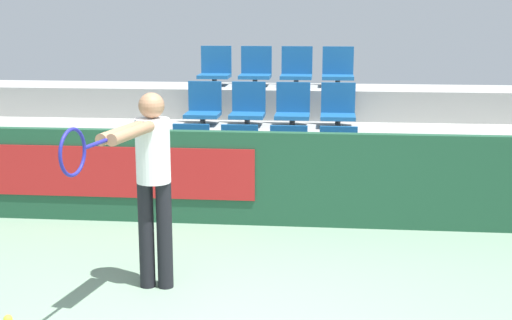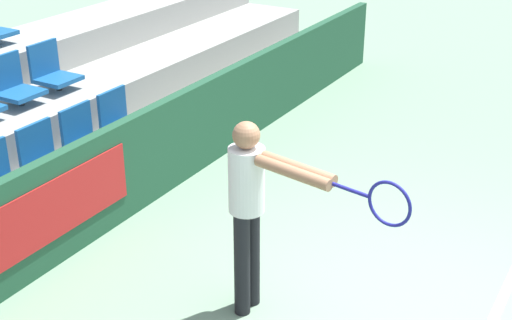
{
  "view_description": "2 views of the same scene",
  "coord_description": "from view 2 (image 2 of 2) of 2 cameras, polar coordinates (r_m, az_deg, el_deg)",
  "views": [
    {
      "loc": [
        0.74,
        -4.16,
        2.3
      ],
      "look_at": [
        0.1,
        2.1,
        0.96
      ],
      "focal_mm": 50.0,
      "sensor_mm": 36.0,
      "label": 1
    },
    {
      "loc": [
        -4.82,
        -1.1,
        3.58
      ],
      "look_at": [
        0.18,
        1.81,
        0.91
      ],
      "focal_mm": 50.0,
      "sensor_mm": 36.0,
      "label": 2
    }
  ],
  "objects": [
    {
      "name": "ground_plane",
      "position": [
        6.1,
        14.27,
        -12.0
      ],
      "size": [
        30.0,
        30.0,
        0.0
      ],
      "primitive_type": "plane",
      "color": "gray"
    },
    {
      "name": "tennis_player",
      "position": [
        5.44,
        -0.08,
        -3.43
      ],
      "size": [
        0.41,
        1.51,
        1.65
      ],
      "rotation": [
        0.0,
        0.0,
        -0.18
      ],
      "color": "black",
      "rests_on": "ground"
    },
    {
      "name": "stadium_chair_6",
      "position": [
        8.32,
        -18.82,
        5.7
      ],
      "size": [
        0.44,
        0.43,
        0.55
      ],
      "color": "#333333",
      "rests_on": "bleacher_tier_middle"
    },
    {
      "name": "bleacher_tier_middle",
      "position": [
        8.27,
        -19.1,
        0.84
      ],
      "size": [
        12.0,
        0.99,
        0.82
      ],
      "color": "#9E9E99",
      "rests_on": "ground"
    },
    {
      "name": "bleacher_tier_front",
      "position": [
        7.68,
        -13.92,
        -2.04
      ],
      "size": [
        12.0,
        0.99,
        0.41
      ],
      "color": "#9E9E99",
      "rests_on": "ground"
    },
    {
      "name": "stadium_chair_7",
      "position": [
        8.69,
        -16.0,
        6.86
      ],
      "size": [
        0.44,
        0.43,
        0.55
      ],
      "color": "#333333",
      "rests_on": "bleacher_tier_middle"
    },
    {
      "name": "stadium_chair_3",
      "position": [
        8.17,
        -10.74,
        3.21
      ],
      "size": [
        0.44,
        0.43,
        0.55
      ],
      "color": "#333333",
      "rests_on": "bleacher_tier_front"
    },
    {
      "name": "stadium_chair_2",
      "position": [
        7.78,
        -13.48,
        1.81
      ],
      "size": [
        0.44,
        0.43,
        0.55
      ],
      "color": "#333333",
      "rests_on": "bleacher_tier_front"
    },
    {
      "name": "barrier_wall",
      "position": [
        7.16,
        -10.97,
        -1.04
      ],
      "size": [
        12.4,
        0.14,
        1.02
      ],
      "color": "#1E4C33",
      "rests_on": "ground"
    },
    {
      "name": "stadium_chair_1",
      "position": [
        7.41,
        -16.51,
        0.27
      ],
      "size": [
        0.44,
        0.43,
        0.55
      ],
      "color": "#333333",
      "rests_on": "bleacher_tier_front"
    }
  ]
}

